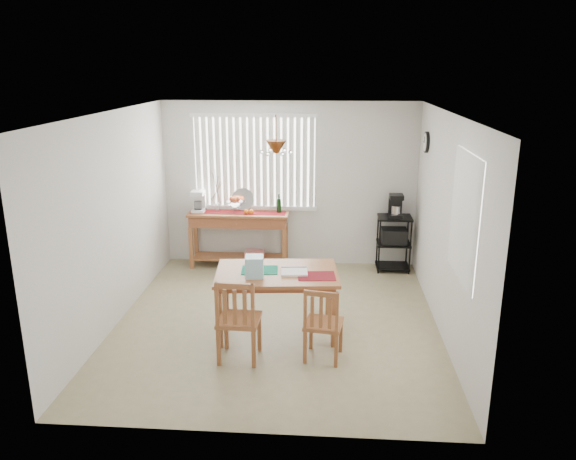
# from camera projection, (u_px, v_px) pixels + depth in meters

# --- Properties ---
(ground) EXTENTS (4.00, 4.50, 0.01)m
(ground) POSITION_uv_depth(u_px,v_px,m) (277.00, 322.00, 7.10)
(ground) COLOR tan
(room_shell) EXTENTS (4.20, 4.70, 2.70)m
(room_shell) POSITION_uv_depth(u_px,v_px,m) (277.00, 191.00, 6.64)
(room_shell) COLOR silver
(room_shell) RESTS_ON ground
(sideboard) EXTENTS (1.58, 0.44, 0.89)m
(sideboard) POSITION_uv_depth(u_px,v_px,m) (239.00, 226.00, 8.89)
(sideboard) COLOR #9B5D34
(sideboard) RESTS_ON ground
(sideboard_items) EXTENTS (1.50, 0.37, 0.68)m
(sideboard_items) POSITION_uv_depth(u_px,v_px,m) (222.00, 203.00, 8.82)
(sideboard_items) COLOR maroon
(sideboard_items) RESTS_ON sideboard
(wire_cart) EXTENTS (0.51, 0.41, 0.87)m
(wire_cart) POSITION_uv_depth(u_px,v_px,m) (394.00, 238.00, 8.75)
(wire_cart) COLOR black
(wire_cart) RESTS_ON ground
(cart_items) EXTENTS (0.21, 0.25, 0.36)m
(cart_items) POSITION_uv_depth(u_px,v_px,m) (395.00, 206.00, 8.62)
(cart_items) COLOR black
(cart_items) RESTS_ON wire_cart
(dining_table) EXTENTS (1.51, 1.04, 0.77)m
(dining_table) POSITION_uv_depth(u_px,v_px,m) (277.00, 279.00, 6.67)
(dining_table) COLOR #9B5D34
(dining_table) RESTS_ON ground
(table_items) EXTENTS (1.14, 0.49, 0.25)m
(table_items) POSITION_uv_depth(u_px,v_px,m) (265.00, 268.00, 6.49)
(table_items) COLOR #157B5D
(table_items) RESTS_ON dining_table
(chair_left) EXTENTS (0.46, 0.46, 0.96)m
(chair_left) POSITION_uv_depth(u_px,v_px,m) (238.00, 320.00, 6.06)
(chair_left) COLOR #9B5D34
(chair_left) RESTS_ON ground
(chair_right) EXTENTS (0.46, 0.46, 0.86)m
(chair_right) POSITION_uv_depth(u_px,v_px,m) (323.00, 324.00, 6.08)
(chair_right) COLOR #9B5D34
(chair_right) RESTS_ON ground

